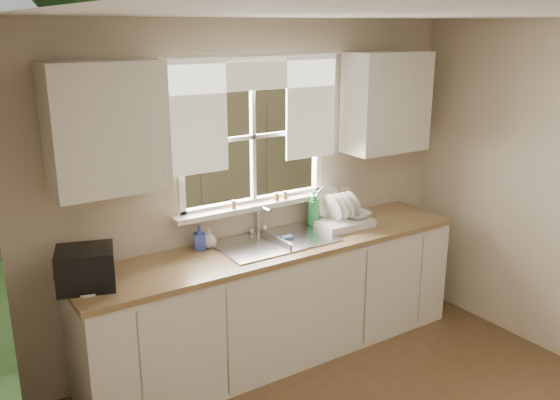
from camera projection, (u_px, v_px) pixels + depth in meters
room_walls at (475, 287)px, 2.86m from camera, size 3.62×4.02×2.50m
ceiling at (490, 13)px, 2.55m from camera, size 3.60×4.00×0.02m
window at (254, 159)px, 4.44m from camera, size 1.38×0.16×1.06m
curtains at (257, 100)px, 4.27m from camera, size 1.50×0.03×0.81m
base_cabinets at (278, 302)px, 4.48m from camera, size 3.00×0.62×0.87m
countertop at (278, 246)px, 4.35m from camera, size 3.04×0.65×0.04m
upper_cabinet_left at (106, 128)px, 3.59m from camera, size 0.70×0.33×0.80m
upper_cabinet_right at (387, 102)px, 4.80m from camera, size 0.70×0.33×0.80m
wall_outlet at (345, 194)px, 5.01m from camera, size 0.08×0.01×0.12m
sill_jars at (266, 199)px, 4.51m from camera, size 0.50×0.04×0.06m
sink at (275, 251)px, 4.39m from camera, size 0.88×0.52×0.40m
dish_rack at (341, 217)px, 4.71m from camera, size 0.45×0.34×0.31m
bowl at (357, 215)px, 4.73m from camera, size 0.22×0.22×0.05m
soap_bottle_a at (314, 208)px, 4.70m from camera, size 0.13×0.13×0.29m
soap_bottle_b at (199, 237)px, 4.21m from camera, size 0.10×0.11×0.18m
soap_bottle_c at (209, 238)px, 4.25m from camera, size 0.15×0.15×0.14m
saucer at (88, 290)px, 3.56m from camera, size 0.18×0.18×0.01m
cup at (86, 281)px, 3.58m from camera, size 0.16×0.16×0.11m
black_appliance at (86, 268)px, 3.59m from camera, size 0.41×0.38×0.25m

